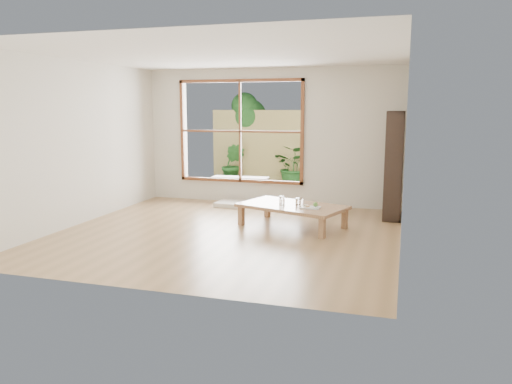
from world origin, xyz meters
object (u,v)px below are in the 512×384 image
Objects in this scene: garden_bench at (240,180)px; bookshelf at (394,165)px; low_table at (292,207)px; food_tray at (311,207)px.

bookshelf is at bearing -24.87° from garden_bench.
food_tray is at bearing -9.09° from low_table.
food_tray is 0.25× the size of garden_bench.
food_tray reaches higher than low_table.
garden_bench is (-2.01, 2.60, -0.03)m from food_tray.
garden_bench is at bearing 130.59° from food_tray.
low_table is at bearing -142.50° from bookshelf.
low_table is 2.95m from garden_bench.
low_table is 0.38m from food_tray.
low_table is 6.11× the size of food_tray.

